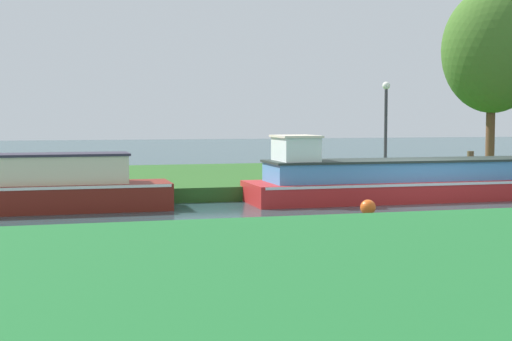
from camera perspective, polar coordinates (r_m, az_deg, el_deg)
ground_plane at (r=19.92m, az=13.42°, el=-2.58°), size 120.00×120.00×0.00m
riverbank_far at (r=26.23m, az=6.11°, el=-0.46°), size 72.00×10.00×0.40m
red_barge at (r=21.08m, az=12.75°, el=-0.75°), size 10.86×2.20×1.82m
maroon_narrowboat at (r=18.65m, az=-15.92°, el=-1.24°), size 5.96×1.61×1.42m
willow_tree_left at (r=27.66m, az=17.94°, el=8.83°), size 3.72×3.26×6.48m
lamp_post at (r=23.20m, az=10.04°, el=4.04°), size 0.24×0.24×3.00m
mooring_post_near at (r=23.38m, az=16.29°, el=0.39°), size 0.20×0.20×0.87m
channel_buoy at (r=17.45m, az=8.68°, el=-2.85°), size 0.37×0.37×0.37m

